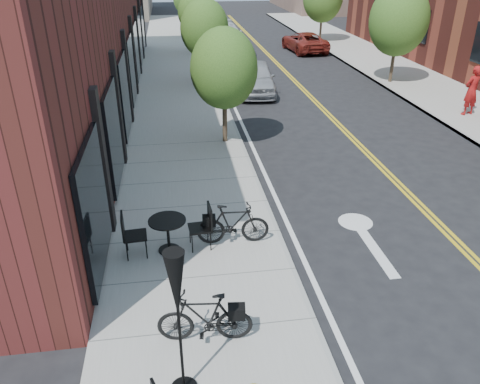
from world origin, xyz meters
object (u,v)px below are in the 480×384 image
bicycle_left (205,318)px  parked_car_c (225,35)px  bicycle_right (233,224)px  parked_car_far (304,42)px  patio_umbrella (177,296)px  parked_car_a (256,78)px  pedestrian (472,91)px  parked_car_b (236,50)px  bistro_set_c (168,231)px

bicycle_left → parked_car_c: (3.62, 27.74, 0.17)m
bicycle_right → parked_car_far: (7.73, 22.27, 0.02)m
patio_umbrella → parked_car_far: patio_umbrella is taller
bicycle_left → parked_car_a: (3.62, 15.60, 0.12)m
parked_car_c → bicycle_right: bearing=-100.9°
pedestrian → bicycle_left: bearing=26.5°
bicycle_right → parked_car_b: parked_car_b is taller
parked_car_a → parked_car_c: size_ratio=0.79×
patio_umbrella → parked_car_c: size_ratio=0.47×
parked_car_a → pedestrian: pedestrian is taller
bicycle_left → patio_umbrella: (-0.40, -0.97, 1.31)m
bicycle_right → pedestrian: pedestrian is taller
bistro_set_c → parked_car_a: parked_car_a is taller
bicycle_left → pedestrian: size_ratio=0.82×
bicycle_right → parked_car_a: bearing=-9.3°
bistro_set_c → patio_umbrella: 3.96m
bicycle_right → bistro_set_c: size_ratio=0.85×
parked_car_c → parked_car_b: bearing=-94.6°
patio_umbrella → pedestrian: (11.82, 11.73, -0.82)m
bicycle_right → parked_car_far: size_ratio=0.36×
bicycle_right → parked_car_c: parked_car_c is taller
bicycle_right → parked_car_c: (2.76, 24.86, 0.17)m
bistro_set_c → pedestrian: (12.00, 7.98, 0.46)m
parked_car_c → parked_car_far: bearing=-32.1°
bicycle_left → parked_car_b: parked_car_b is taller
bicycle_right → parked_car_b: (2.76, 19.62, 0.10)m
bistro_set_c → patio_umbrella: patio_umbrella is taller
patio_umbrella → parked_car_c: 29.02m
bicycle_left → patio_umbrella: patio_umbrella is taller
patio_umbrella → parked_car_c: bearing=82.0°
bicycle_left → patio_umbrella: bearing=-16.1°
bistro_set_c → parked_car_b: size_ratio=0.44×
bicycle_left → parked_car_c: size_ratio=0.30×
patio_umbrella → parked_car_b: size_ratio=0.58×
bicycle_left → patio_umbrella: 1.68m
bistro_set_c → parked_car_far: bearing=63.2°
parked_car_b → patio_umbrella: bearing=-105.6°
bicycle_right → parked_car_a: parked_car_a is taller
bicycle_left → bicycle_right: bearing=169.9°
bicycle_right → parked_car_c: bearing=-3.4°
patio_umbrella → parked_car_a: 17.09m
bistro_set_c → pedestrian: size_ratio=0.98×
bicycle_left → parked_car_far: size_ratio=0.36×
bicycle_right → bistro_set_c: bearing=97.3°
parked_car_far → pedestrian: 14.68m
bicycle_right → pedestrian: size_ratio=0.83×
parked_car_b → parked_car_c: (0.00, 5.23, 0.07)m
parked_car_b → pedestrian: (7.80, -11.75, 0.39)m
patio_umbrella → parked_car_a: (4.02, 16.57, -1.19)m
bicycle_left → bicycle_right: 3.01m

